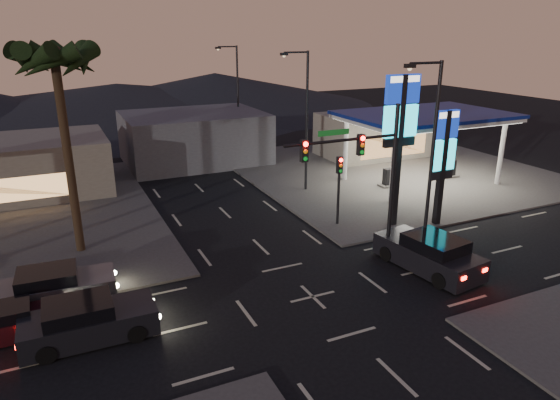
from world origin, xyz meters
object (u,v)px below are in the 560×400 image
pylon_sign_tall (400,121)px  pylon_sign_short (444,151)px  traffic_signal_mast (364,164)px  gas_station (425,118)px  car_lane_a_mid (10,322)px  car_lane_b_front (55,288)px  car_lane_a_front (87,321)px  suv_station (429,254)px

pylon_sign_tall → pylon_sign_short: pylon_sign_tall is taller
traffic_signal_mast → pylon_sign_tall: bearing=36.5°
gas_station → car_lane_a_mid: (-28.04, -9.74, -4.47)m
car_lane_a_mid → pylon_sign_short: bearing=5.5°
traffic_signal_mast → car_lane_b_front: traffic_signal_mast is taller
car_lane_a_front → car_lane_b_front: (-1.02, 3.41, -0.02)m
car_lane_a_front → car_lane_a_mid: 3.06m
car_lane_b_front → pylon_sign_short: bearing=0.7°
gas_station → suv_station: 15.88m
pylon_sign_short → car_lane_a_front: pylon_sign_short is taller
gas_station → pylon_sign_tall: (-7.50, -6.50, 1.31)m
car_lane_b_front → suv_station: 17.41m
suv_station → gas_station: bearing=51.7°
gas_station → traffic_signal_mast: traffic_signal_mast is taller
car_lane_b_front → suv_station: (16.88, -4.26, 0.10)m
car_lane_a_front → car_lane_a_mid: size_ratio=1.25×
pylon_sign_tall → car_lane_a_mid: pylon_sign_tall is taller
car_lane_a_mid → pylon_sign_tall: bearing=9.0°
pylon_sign_tall → suv_station: size_ratio=1.58×
car_lane_a_front → suv_station: suv_station is taller
pylon_sign_tall → traffic_signal_mast: 6.02m
pylon_sign_tall → car_lane_a_front: 19.28m
gas_station → car_lane_b_front: size_ratio=2.43×
pylon_sign_tall → suv_station: bearing=-109.8°
car_lane_b_front → car_lane_a_front: bearing=-73.4°
car_lane_a_front → suv_station: (15.86, -0.85, 0.08)m
suv_station → car_lane_b_front: bearing=165.8°
car_lane_a_front → suv_station: size_ratio=0.90×
pylon_sign_tall → car_lane_a_mid: bearing=-171.0°
traffic_signal_mast → pylon_sign_short: bearing=19.1°
gas_station → car_lane_b_front: 27.82m
pylon_sign_short → suv_station: size_ratio=1.23×
car_lane_b_front → suv_station: size_ratio=0.88×
car_lane_a_mid → suv_station: 18.70m
gas_station → traffic_signal_mast: 15.82m
pylon_sign_tall → pylon_sign_short: bearing=-21.8°
traffic_signal_mast → suv_station: 5.55m
traffic_signal_mast → car_lane_a_front: (-13.10, -1.15, -4.46)m
car_lane_a_front → car_lane_a_mid: bearing=152.1°
pylon_sign_tall → car_lane_b_front: size_ratio=1.79×
traffic_signal_mast → car_lane_b_front: bearing=170.9°
pylon_sign_short → car_lane_b_front: (-21.36, -0.25, -3.91)m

